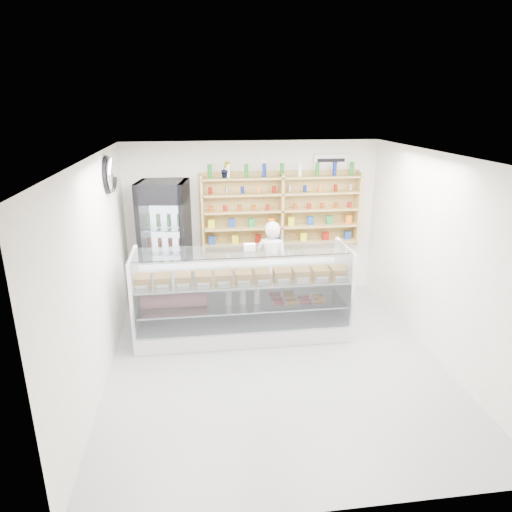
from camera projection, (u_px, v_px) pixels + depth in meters
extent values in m
plane|color=#9A9A9F|center=(275.00, 361.00, 6.36)|extent=(5.00, 5.00, 0.00)
plane|color=white|center=(278.00, 157.00, 5.46)|extent=(5.00, 5.00, 0.00)
plane|color=white|center=(252.00, 220.00, 8.26)|extent=(4.50, 0.00, 4.50)
plane|color=white|center=(332.00, 374.00, 3.56)|extent=(4.50, 0.00, 4.50)
plane|color=white|center=(97.00, 275.00, 5.63)|extent=(0.00, 5.00, 5.00)
plane|color=white|center=(439.00, 259.00, 6.19)|extent=(0.00, 5.00, 5.00)
cube|color=white|center=(243.00, 327.00, 7.04)|extent=(3.19, 0.90, 0.27)
cube|color=white|center=(240.00, 288.00, 7.29)|extent=(3.19, 0.05, 0.67)
cube|color=silver|center=(242.00, 302.00, 6.91)|extent=(3.06, 0.79, 0.02)
cube|color=silver|center=(242.00, 278.00, 6.78)|extent=(3.12, 0.83, 0.02)
cube|color=silver|center=(246.00, 297.00, 6.41)|extent=(3.12, 0.13, 1.11)
cube|color=silver|center=(242.00, 251.00, 6.59)|extent=(3.12, 0.63, 0.01)
imported|color=silver|center=(272.00, 265.00, 7.79)|extent=(0.67, 0.55, 1.56)
cube|color=black|center=(166.00, 245.00, 7.82)|extent=(0.90, 0.88, 2.20)
cube|color=#290433|center=(165.00, 195.00, 7.19)|extent=(0.77, 0.14, 0.31)
cube|color=silver|center=(169.00, 257.00, 7.51)|extent=(0.66, 0.11, 1.74)
cube|color=#A9894F|center=(202.00, 213.00, 7.94)|extent=(0.04, 0.28, 1.33)
cube|color=#A9894F|center=(281.00, 211.00, 8.11)|extent=(0.04, 0.28, 1.33)
cube|color=#A9894F|center=(357.00, 209.00, 8.28)|extent=(0.04, 0.28, 1.33)
cube|color=#A9894F|center=(281.00, 242.00, 8.30)|extent=(2.80, 0.28, 0.03)
cube|color=#A9894F|center=(281.00, 227.00, 8.20)|extent=(2.80, 0.28, 0.03)
cube|color=#A9894F|center=(281.00, 210.00, 8.11)|extent=(2.80, 0.28, 0.03)
cube|color=#A9894F|center=(282.00, 194.00, 8.01)|extent=(2.80, 0.28, 0.03)
cube|color=#A9894F|center=(282.00, 178.00, 7.92)|extent=(2.80, 0.28, 0.03)
imported|color=#1E6626|center=(226.00, 169.00, 7.75)|extent=(0.16, 0.13, 0.29)
ellipsoid|color=silver|center=(111.00, 175.00, 6.43)|extent=(0.15, 0.50, 0.50)
cube|color=white|center=(331.00, 160.00, 8.07)|extent=(0.62, 0.03, 0.20)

